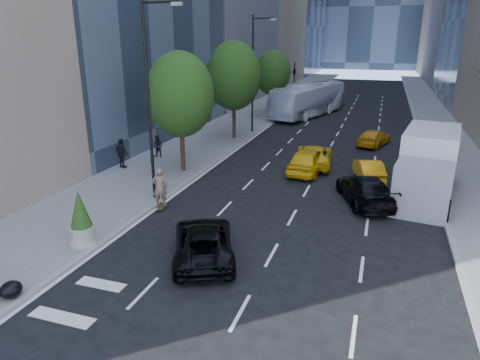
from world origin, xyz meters
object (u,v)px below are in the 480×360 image
(black_sedan_mercedes, at_px, (365,190))
(box_truck, at_px, (428,165))
(black_sedan_lincoln, at_px, (203,241))
(city_bus, at_px, (309,99))
(skateboarder, at_px, (160,190))
(planter_shrub, at_px, (81,219))

(black_sedan_mercedes, relative_size, box_truck, 0.65)
(black_sedan_lincoln, height_order, black_sedan_mercedes, black_sedan_mercedes)
(black_sedan_lincoln, bearing_deg, box_truck, -154.54)
(black_sedan_mercedes, bearing_deg, box_truck, -166.60)
(city_bus, distance_m, box_truck, 25.80)
(skateboarder, distance_m, box_truck, 14.27)
(black_sedan_mercedes, xyz_separation_m, planter_shrub, (-10.80, -8.89, 0.53))
(planter_shrub, bearing_deg, black_sedan_lincoln, 8.79)
(city_bus, relative_size, box_truck, 1.67)
(black_sedan_lincoln, distance_m, city_bus, 33.79)
(black_sedan_mercedes, relative_size, planter_shrub, 2.16)
(city_bus, bearing_deg, box_truck, -49.17)
(box_truck, bearing_deg, black_sedan_mercedes, -137.76)
(black_sedan_lincoln, height_order, planter_shrub, planter_shrub)
(box_truck, xyz_separation_m, planter_shrub, (-13.85, -10.93, -0.55))
(skateboarder, distance_m, city_bus, 29.84)
(black_sedan_lincoln, distance_m, planter_shrub, 5.17)
(black_sedan_lincoln, relative_size, planter_shrub, 2.08)
(box_truck, bearing_deg, skateboarder, -145.90)
(black_sedan_lincoln, relative_size, city_bus, 0.38)
(black_sedan_mercedes, height_order, box_truck, box_truck)
(skateboarder, distance_m, black_sedan_mercedes, 10.63)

